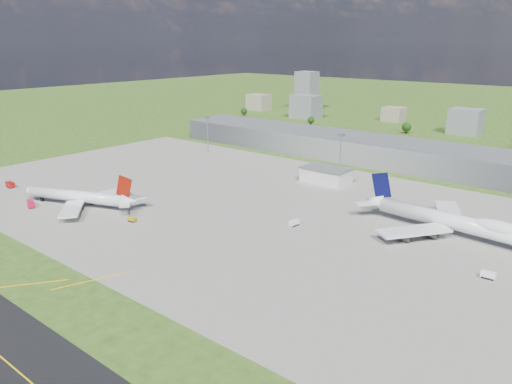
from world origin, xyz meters
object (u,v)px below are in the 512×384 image
Objects in this scene: airliner_blue_quad at (455,222)px; fire_truck at (31,204)px; airliner_red_twin at (80,197)px; van_white_near at (294,223)px; van_white_far at (488,275)px; crash_tender at (10,185)px; tug_yellow at (132,220)px.

fire_truck is at bearing -146.61° from airliner_blue_quad.
van_white_near is at bearing -175.62° from airliner_red_twin.
van_white_far is (22.82, -32.58, -4.65)m from airliner_blue_quad.
van_white_near is at bearing 19.21° from crash_tender.
airliner_blue_quad is 139.15m from tug_yellow.
fire_truck is at bearing 126.43° from van_white_near.
crash_tender is at bearing -170.99° from van_white_far.
fire_truck is 1.81× the size of tug_yellow.
crash_tender is at bearing -153.68° from airliner_blue_quad.
fire_truck is at bearing -165.88° from van_white_far.
fire_truck is at bearing -171.92° from tug_yellow.
airliner_blue_quad reaches higher than tug_yellow.
van_white_near is (114.20, 60.96, -0.32)m from fire_truck.
airliner_red_twin is 14.99× the size of tug_yellow.
van_white_near is at bearing 177.06° from van_white_far.
airliner_red_twin is 182.76m from van_white_far.
airliner_red_twin reaches higher than van_white_far.
van_white_far is at bearing -50.34° from airliner_blue_quad.
van_white_near is (-57.67, -33.31, -4.62)m from airliner_blue_quad.
tug_yellow is at bearing 163.46° from airliner_red_twin.
crash_tender is at bearing 116.64° from van_white_near.
crash_tender is at bearing -13.77° from airliner_red_twin.
tug_yellow is 0.81× the size of van_white_near.
crash_tender is 1.44× the size of tug_yellow.
van_white_near is (96.52, 44.60, -3.52)m from airliner_red_twin.
airliner_red_twin is at bearing 7.56° from crash_tender.
fire_truck is 204.23m from van_white_far.
crash_tender is 1.16× the size of van_white_near.
airliner_blue_quad is (154.19, 77.91, 1.11)m from airliner_red_twin.
airliner_red_twin is 10.44× the size of crash_tender.
airliner_red_twin reaches higher than van_white_near.
airliner_blue_quad is at bearing 47.97° from fire_truck.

